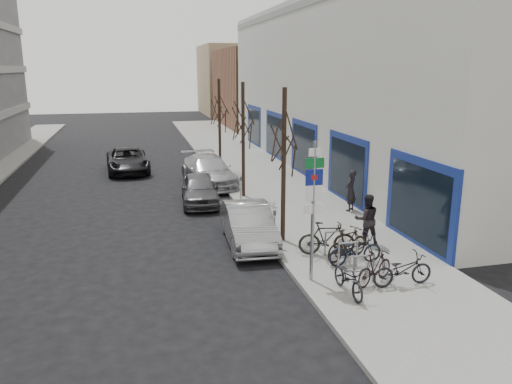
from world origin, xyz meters
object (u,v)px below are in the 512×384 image
meter_mid (241,188)px  bike_near_left (349,276)px  tree_mid (243,113)px  tree_near (284,129)px  pedestrian_near (351,190)px  parked_car_back (208,171)px  bike_near_right (375,267)px  parked_car_front (248,225)px  bike_rack (348,252)px  tree_far (219,103)px  bike_far_curb (403,267)px  highway_sign_pole (313,203)px  bike_far_inner (347,243)px  meter_back (220,165)px  lane_car (128,160)px  meter_front (275,224)px  parked_car_mid (200,189)px  pedestrian_far (367,219)px  bike_mid_curb (355,247)px  bike_mid_inner (327,238)px

meter_mid → bike_near_left: size_ratio=0.74×
tree_mid → tree_near: bearing=-90.0°
pedestrian_near → parked_car_back: bearing=-98.3°
bike_near_right → parked_car_front: (-2.67, 4.45, 0.09)m
bike_rack → parked_car_back: (-2.40, 12.65, 0.12)m
tree_far → bike_far_curb: bearing=-82.9°
bike_near_right → parked_car_front: parked_car_front is taller
parked_car_front → tree_near: bearing=-10.3°
bike_near_left → parked_car_back: bearing=95.0°
highway_sign_pole → bike_far_inner: highway_sign_pole is taller
meter_back → bike_far_curb: size_ratio=0.70×
bike_rack → tree_far: 16.31m
tree_far → lane_car: (-5.41, 1.41, -3.39)m
meter_front → bike_near_left: size_ratio=0.74×
bike_near_right → parked_car_back: bearing=-18.4°
bike_far_curb → tree_mid: bearing=10.4°
bike_far_inner → parked_car_back: bearing=-11.3°
highway_sign_pole → parked_car_back: (-1.00, 13.26, -1.68)m
highway_sign_pole → parked_car_mid: bearing=101.4°
bike_near_left → tree_near: bearing=94.2°
meter_mid → parked_car_mid: meter_mid is taller
parked_car_mid → pedestrian_far: bearing=-51.9°
bike_rack → bike_far_inner: size_ratio=1.27×
meter_front → tree_near: bearing=48.0°
pedestrian_far → parked_car_front: bearing=-10.8°
tree_mid → pedestrian_near: 6.12m
tree_far → meter_back: tree_far is taller
parked_car_back → lane_car: parked_car_back is taller
bike_mid_curb → bike_far_curb: (0.63, -1.75, -0.00)m
bike_far_inner → pedestrian_far: pedestrian_far is taller
bike_near_left → pedestrian_far: pedestrian_far is taller
highway_sign_pole → bike_rack: (1.40, 0.61, -1.80)m
tree_near → bike_far_curb: 6.02m
tree_mid → parked_car_mid: 4.04m
meter_back → parked_car_mid: bearing=-111.2°
tree_far → parked_car_mid: bearing=-107.4°
tree_mid → parked_car_mid: size_ratio=1.35×
highway_sign_pole → bike_mid_inner: (1.19, 1.79, -1.73)m
highway_sign_pole → tree_near: bearing=86.7°
tree_near → meter_front: size_ratio=4.33×
pedestrian_far → tree_far: bearing=-70.9°
bike_mid_curb → parked_car_mid: (-3.68, 8.84, -0.01)m
parked_car_front → lane_car: (-4.21, 14.13, -0.01)m
bike_far_curb → pedestrian_far: (0.54, 3.41, 0.35)m
highway_sign_pole → meter_mid: highway_sign_pole is taller
bike_mid_curb → bike_far_curb: 1.87m
parked_car_back → parked_car_mid: bearing=-110.3°
highway_sign_pole → meter_front: highway_sign_pole is taller
tree_near → pedestrian_near: 5.75m
meter_mid → pedestrian_far: bearing=-62.6°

